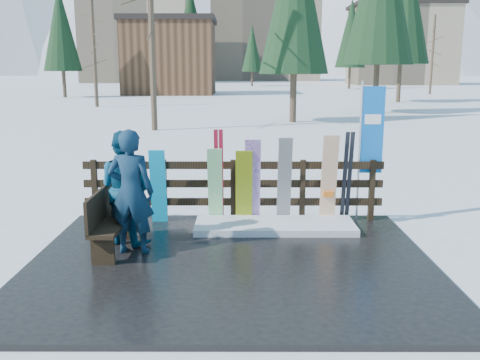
{
  "coord_description": "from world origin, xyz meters",
  "views": [
    {
      "loc": [
        0.15,
        -7.57,
        2.89
      ],
      "look_at": [
        0.13,
        1.0,
        1.1
      ],
      "focal_mm": 40.0,
      "sensor_mm": 36.0,
      "label": 1
    }
  ],
  "objects_px": {
    "person_front": "(131,192)",
    "person_back": "(125,187)",
    "bench": "(107,219)",
    "snowboard_0": "(158,187)",
    "snowboard_1": "(215,186)",
    "rental_flag": "(369,135)",
    "snowboard_3": "(253,181)",
    "snowboard_4": "(284,180)",
    "snowboard_2": "(244,187)",
    "snowboard_5": "(329,179)"
  },
  "relations": [
    {
      "from": "snowboard_4",
      "to": "snowboard_0",
      "type": "bearing_deg",
      "value": 180.0
    },
    {
      "from": "snowboard_3",
      "to": "rental_flag",
      "type": "bearing_deg",
      "value": 7.13
    },
    {
      "from": "snowboard_0",
      "to": "snowboard_3",
      "type": "height_order",
      "value": "snowboard_3"
    },
    {
      "from": "snowboard_1",
      "to": "snowboard_5",
      "type": "xyz_separation_m",
      "value": [
        2.08,
        0.0,
        0.12
      ]
    },
    {
      "from": "snowboard_3",
      "to": "person_back",
      "type": "height_order",
      "value": "person_back"
    },
    {
      "from": "bench",
      "to": "snowboard_4",
      "type": "distance_m",
      "value": 3.29
    },
    {
      "from": "snowboard_2",
      "to": "rental_flag",
      "type": "bearing_deg",
      "value": 6.65
    },
    {
      "from": "snowboard_0",
      "to": "person_back",
      "type": "height_order",
      "value": "person_back"
    },
    {
      "from": "snowboard_1",
      "to": "snowboard_3",
      "type": "height_order",
      "value": "snowboard_3"
    },
    {
      "from": "rental_flag",
      "to": "person_back",
      "type": "xyz_separation_m",
      "value": [
        -4.25,
        -1.38,
        -0.68
      ]
    },
    {
      "from": "bench",
      "to": "snowboard_2",
      "type": "height_order",
      "value": "snowboard_2"
    },
    {
      "from": "snowboard_0",
      "to": "snowboard_4",
      "type": "xyz_separation_m",
      "value": [
        2.31,
        0.0,
        0.12
      ]
    },
    {
      "from": "bench",
      "to": "snowboard_3",
      "type": "xyz_separation_m",
      "value": [
        2.3,
        1.56,
        0.28
      ]
    },
    {
      "from": "snowboard_4",
      "to": "snowboard_5",
      "type": "bearing_deg",
      "value": 0.0
    },
    {
      "from": "snowboard_5",
      "to": "bench",
      "type": "bearing_deg",
      "value": -157.15
    },
    {
      "from": "rental_flag",
      "to": "snowboard_3",
      "type": "bearing_deg",
      "value": -172.87
    },
    {
      "from": "person_front",
      "to": "snowboard_2",
      "type": "bearing_deg",
      "value": -132.06
    },
    {
      "from": "rental_flag",
      "to": "person_front",
      "type": "bearing_deg",
      "value": -154.96
    },
    {
      "from": "person_front",
      "to": "person_back",
      "type": "relative_size",
      "value": 1.05
    },
    {
      "from": "snowboard_2",
      "to": "person_back",
      "type": "distance_m",
      "value": 2.25
    },
    {
      "from": "snowboard_2",
      "to": "rental_flag",
      "type": "relative_size",
      "value": 0.54
    },
    {
      "from": "snowboard_0",
      "to": "person_front",
      "type": "height_order",
      "value": "person_front"
    },
    {
      "from": "snowboard_5",
      "to": "person_back",
      "type": "xyz_separation_m",
      "value": [
        -3.49,
        -1.11,
        0.1
      ]
    },
    {
      "from": "snowboard_0",
      "to": "rental_flag",
      "type": "height_order",
      "value": "rental_flag"
    },
    {
      "from": "snowboard_3",
      "to": "snowboard_4",
      "type": "bearing_deg",
      "value": 0.0
    },
    {
      "from": "bench",
      "to": "snowboard_1",
      "type": "xyz_separation_m",
      "value": [
        1.61,
        1.56,
        0.19
      ]
    },
    {
      "from": "bench",
      "to": "snowboard_4",
      "type": "bearing_deg",
      "value": 28.4
    },
    {
      "from": "snowboard_1",
      "to": "person_front",
      "type": "height_order",
      "value": "person_front"
    },
    {
      "from": "snowboard_0",
      "to": "snowboard_2",
      "type": "distance_m",
      "value": 1.57
    },
    {
      "from": "snowboard_4",
      "to": "rental_flag",
      "type": "relative_size",
      "value": 0.63
    },
    {
      "from": "snowboard_3",
      "to": "rental_flag",
      "type": "relative_size",
      "value": 0.62
    },
    {
      "from": "snowboard_1",
      "to": "person_back",
      "type": "height_order",
      "value": "person_back"
    },
    {
      "from": "snowboard_1",
      "to": "person_front",
      "type": "relative_size",
      "value": 0.75
    },
    {
      "from": "snowboard_1",
      "to": "person_back",
      "type": "relative_size",
      "value": 0.79
    },
    {
      "from": "snowboard_2",
      "to": "bench",
      "type": "bearing_deg",
      "value": -143.96
    },
    {
      "from": "bench",
      "to": "snowboard_0",
      "type": "bearing_deg",
      "value": 69.96
    },
    {
      "from": "snowboard_1",
      "to": "rental_flag",
      "type": "xyz_separation_m",
      "value": [
        2.84,
        0.27,
        0.9
      ]
    },
    {
      "from": "bench",
      "to": "snowboard_3",
      "type": "distance_m",
      "value": 2.79
    },
    {
      "from": "rental_flag",
      "to": "snowboard_1",
      "type": "bearing_deg",
      "value": -174.58
    },
    {
      "from": "snowboard_1",
      "to": "snowboard_0",
      "type": "bearing_deg",
      "value": 180.0
    },
    {
      "from": "snowboard_1",
      "to": "snowboard_3",
      "type": "distance_m",
      "value": 0.69
    },
    {
      "from": "bench",
      "to": "snowboard_0",
      "type": "relative_size",
      "value": 1.08
    },
    {
      "from": "bench",
      "to": "snowboard_5",
      "type": "xyz_separation_m",
      "value": [
        3.69,
        1.56,
        0.31
      ]
    },
    {
      "from": "snowboard_3",
      "to": "snowboard_0",
      "type": "bearing_deg",
      "value": 180.0
    },
    {
      "from": "snowboard_0",
      "to": "person_front",
      "type": "distance_m",
      "value": 1.65
    },
    {
      "from": "snowboard_2",
      "to": "snowboard_1",
      "type": "bearing_deg",
      "value": -180.0
    },
    {
      "from": "snowboard_2",
      "to": "rental_flag",
      "type": "distance_m",
      "value": 2.5
    },
    {
      "from": "snowboard_3",
      "to": "snowboard_5",
      "type": "xyz_separation_m",
      "value": [
        1.4,
        0.0,
        0.03
      ]
    },
    {
      "from": "bench",
      "to": "snowboard_2",
      "type": "xyz_separation_m",
      "value": [
        2.14,
        1.56,
        0.17
      ]
    },
    {
      "from": "snowboard_2",
      "to": "snowboard_3",
      "type": "height_order",
      "value": "snowboard_3"
    }
  ]
}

